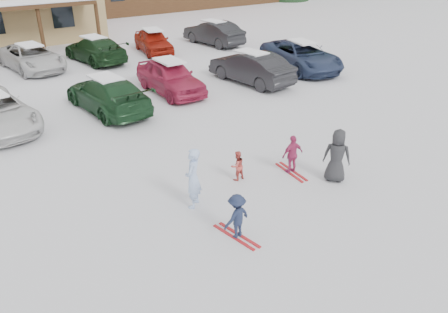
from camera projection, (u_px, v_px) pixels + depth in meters
ground at (235, 205)px, 12.11m from camera, size 160.00×160.00×0.00m
adult_skier at (193, 178)px, 11.70m from camera, size 0.74×0.73×1.73m
toddler_red at (237, 166)px, 13.17m from camera, size 0.47×0.37×0.95m
child_navy at (237, 216)px, 10.57m from camera, size 0.84×0.58×1.20m
skis_child_navy at (236, 236)px, 10.83m from camera, size 0.45×1.41×0.03m
child_magenta at (293, 154)px, 13.49m from camera, size 0.77×0.37×1.27m
skis_child_magenta at (291, 172)px, 13.77m from camera, size 0.32×1.41×0.03m
bystander_dark at (337, 156)px, 12.97m from camera, size 0.92×0.96×1.66m
parked_car_3 at (108, 94)px, 18.32m from camera, size 2.56×5.20×1.45m
parked_car_4 at (170, 77)px, 20.46m from camera, size 1.84×4.52×1.54m
parked_car_5 at (251, 68)px, 21.84m from camera, size 2.27×4.91×1.56m
parked_car_6 at (301, 56)px, 24.07m from camera, size 3.41×5.86×1.53m
parked_car_10 at (32, 57)px, 24.03m from camera, size 3.07×5.30×1.39m
parked_car_11 at (95, 49)px, 25.58m from camera, size 2.74×5.22×1.44m
parked_car_12 at (153, 41)px, 27.63m from camera, size 2.32×4.41×1.43m
parked_car_13 at (213, 33)px, 29.61m from camera, size 2.34×4.94×1.56m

